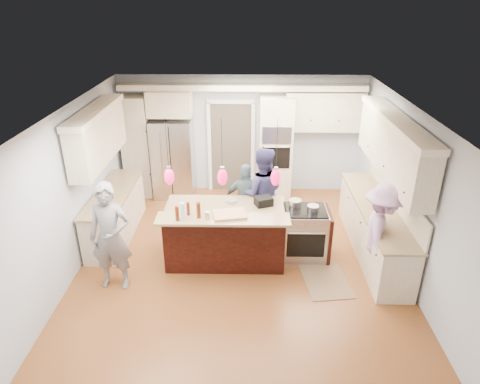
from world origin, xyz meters
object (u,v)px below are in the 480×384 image
(kitchen_island, at_px, (226,233))
(island_range, at_px, (305,233))
(person_bar_end, at_px, (110,237))
(person_far_left, at_px, (262,193))
(refrigerator, at_px, (173,158))

(kitchen_island, height_order, island_range, kitchen_island)
(kitchen_island, relative_size, person_bar_end, 1.17)
(person_far_left, bearing_deg, island_range, 136.24)
(kitchen_island, height_order, person_bar_end, person_bar_end)
(island_range, relative_size, person_far_left, 0.51)
(refrigerator, distance_m, kitchen_island, 2.91)
(person_bar_end, bearing_deg, person_far_left, 36.68)
(person_far_left, bearing_deg, kitchen_island, 49.20)
(island_range, height_order, person_far_left, person_far_left)
(island_range, xyz_separation_m, person_bar_end, (-3.14, -0.92, 0.44))
(island_range, xyz_separation_m, person_far_left, (-0.76, 0.70, 0.44))
(refrigerator, bearing_deg, kitchen_island, -63.09)
(island_range, bearing_deg, kitchen_island, -176.91)
(person_bar_end, bearing_deg, island_range, 18.72)
(kitchen_island, xyz_separation_m, person_bar_end, (-1.73, -0.85, 0.41))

